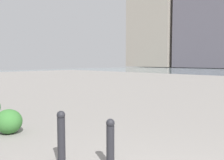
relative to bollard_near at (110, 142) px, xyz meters
name	(u,v)px	position (x,y,z in m)	size (l,w,h in m)	color
building_annex	(215,0)	(23.16, -61.72, 16.83)	(16.61, 13.03, 36.50)	#5B5660
building_highrise	(161,11)	(39.82, -62.64, 16.69)	(14.76, 15.89, 36.22)	#9E9384
bollard_near	(110,142)	(0.00, 0.00, 0.00)	(0.13, 0.13, 0.74)	#232328
bollard_mid	(61,137)	(0.61, 0.45, 0.05)	(0.13, 0.13, 0.84)	#232328
shrub_low	(9,121)	(2.81, 0.33, -0.12)	(0.63, 0.57, 0.53)	#387533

